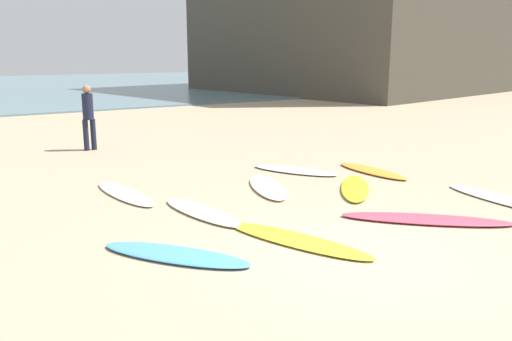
{
  "coord_description": "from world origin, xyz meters",
  "views": [
    {
      "loc": [
        -4.68,
        -4.48,
        2.54
      ],
      "look_at": [
        0.86,
        3.82,
        0.3
      ],
      "focal_mm": 36.82,
      "sensor_mm": 36.0,
      "label": 1
    }
  ],
  "objects_px": {
    "surfboard_7": "(506,200)",
    "beachgoer_near": "(88,114)",
    "surfboard_1": "(268,187)",
    "surfboard_9": "(202,212)",
    "surfboard_0": "(296,240)",
    "surfboard_5": "(372,171)",
    "surfboard_3": "(175,254)",
    "surfboard_4": "(125,193)",
    "surfboard_6": "(295,170)",
    "surfboard_8": "(355,188)",
    "surfboard_2": "(426,219)"
  },
  "relations": [
    {
      "from": "beachgoer_near",
      "to": "surfboard_1",
      "type": "bearing_deg",
      "value": 102.07
    },
    {
      "from": "surfboard_1",
      "to": "surfboard_6",
      "type": "distance_m",
      "value": 1.6
    },
    {
      "from": "surfboard_8",
      "to": "beachgoer_near",
      "type": "height_order",
      "value": "beachgoer_near"
    },
    {
      "from": "surfboard_9",
      "to": "surfboard_7",
      "type": "bearing_deg",
      "value": 147.36
    },
    {
      "from": "surfboard_4",
      "to": "surfboard_6",
      "type": "height_order",
      "value": "surfboard_6"
    },
    {
      "from": "surfboard_3",
      "to": "beachgoer_near",
      "type": "height_order",
      "value": "beachgoer_near"
    },
    {
      "from": "surfboard_7",
      "to": "surfboard_9",
      "type": "height_order",
      "value": "surfboard_9"
    },
    {
      "from": "surfboard_8",
      "to": "surfboard_9",
      "type": "relative_size",
      "value": 1.01
    },
    {
      "from": "surfboard_7",
      "to": "surfboard_8",
      "type": "distance_m",
      "value": 2.62
    },
    {
      "from": "surfboard_5",
      "to": "surfboard_9",
      "type": "relative_size",
      "value": 0.98
    },
    {
      "from": "surfboard_7",
      "to": "surfboard_4",
      "type": "bearing_deg",
      "value": 147.75
    },
    {
      "from": "surfboard_0",
      "to": "surfboard_4",
      "type": "height_order",
      "value": "surfboard_4"
    },
    {
      "from": "surfboard_4",
      "to": "surfboard_5",
      "type": "distance_m",
      "value": 5.27
    },
    {
      "from": "surfboard_1",
      "to": "surfboard_7",
      "type": "relative_size",
      "value": 0.81
    },
    {
      "from": "surfboard_0",
      "to": "surfboard_6",
      "type": "bearing_deg",
      "value": 34.46
    },
    {
      "from": "surfboard_3",
      "to": "surfboard_5",
      "type": "relative_size",
      "value": 1.06
    },
    {
      "from": "surfboard_4",
      "to": "surfboard_6",
      "type": "xyz_separation_m",
      "value": [
        3.77,
        -0.2,
        0.0
      ]
    },
    {
      "from": "surfboard_3",
      "to": "surfboard_8",
      "type": "bearing_deg",
      "value": 160.14
    },
    {
      "from": "beachgoer_near",
      "to": "surfboard_0",
      "type": "bearing_deg",
      "value": 89.01
    },
    {
      "from": "surfboard_0",
      "to": "surfboard_5",
      "type": "relative_size",
      "value": 1.2
    },
    {
      "from": "surfboard_1",
      "to": "surfboard_3",
      "type": "distance_m",
      "value": 3.65
    },
    {
      "from": "surfboard_5",
      "to": "surfboard_9",
      "type": "bearing_deg",
      "value": 9.44
    },
    {
      "from": "surfboard_1",
      "to": "surfboard_7",
      "type": "distance_m",
      "value": 4.24
    },
    {
      "from": "surfboard_7",
      "to": "beachgoer_near",
      "type": "relative_size",
      "value": 1.4
    },
    {
      "from": "surfboard_6",
      "to": "beachgoer_near",
      "type": "height_order",
      "value": "beachgoer_near"
    },
    {
      "from": "surfboard_8",
      "to": "beachgoer_near",
      "type": "xyz_separation_m",
      "value": [
        -2.91,
        7.0,
        0.92
      ]
    },
    {
      "from": "surfboard_4",
      "to": "surfboard_5",
      "type": "height_order",
      "value": "surfboard_5"
    },
    {
      "from": "surfboard_4",
      "to": "beachgoer_near",
      "type": "relative_size",
      "value": 1.25
    },
    {
      "from": "surfboard_2",
      "to": "surfboard_5",
      "type": "distance_m",
      "value": 3.39
    },
    {
      "from": "surfboard_4",
      "to": "surfboard_8",
      "type": "distance_m",
      "value": 4.29
    },
    {
      "from": "surfboard_5",
      "to": "surfboard_9",
      "type": "height_order",
      "value": "surfboard_5"
    },
    {
      "from": "surfboard_7",
      "to": "surfboard_3",
      "type": "bearing_deg",
      "value": 176.68
    },
    {
      "from": "beachgoer_near",
      "to": "surfboard_9",
      "type": "bearing_deg",
      "value": 85.43
    },
    {
      "from": "surfboard_6",
      "to": "surfboard_9",
      "type": "bearing_deg",
      "value": 0.7
    },
    {
      "from": "surfboard_2",
      "to": "surfboard_5",
      "type": "bearing_deg",
      "value": 11.94
    },
    {
      "from": "surfboard_0",
      "to": "surfboard_6",
      "type": "relative_size",
      "value": 1.18
    },
    {
      "from": "surfboard_0",
      "to": "surfboard_9",
      "type": "xyz_separation_m",
      "value": [
        -0.48,
        1.85,
        0.0
      ]
    },
    {
      "from": "surfboard_4",
      "to": "beachgoer_near",
      "type": "xyz_separation_m",
      "value": [
        0.85,
        4.92,
        0.93
      ]
    },
    {
      "from": "surfboard_7",
      "to": "surfboard_5",
      "type": "bearing_deg",
      "value": 100.26
    },
    {
      "from": "surfboard_0",
      "to": "surfboard_6",
      "type": "height_order",
      "value": "surfboard_6"
    },
    {
      "from": "surfboard_2",
      "to": "surfboard_4",
      "type": "height_order",
      "value": "surfboard_2"
    },
    {
      "from": "surfboard_4",
      "to": "surfboard_2",
      "type": "bearing_deg",
      "value": -54.62
    },
    {
      "from": "surfboard_0",
      "to": "surfboard_5",
      "type": "bearing_deg",
      "value": 13.58
    },
    {
      "from": "surfboard_2",
      "to": "surfboard_4",
      "type": "distance_m",
      "value": 5.25
    },
    {
      "from": "surfboard_1",
      "to": "surfboard_9",
      "type": "height_order",
      "value": "surfboard_1"
    },
    {
      "from": "surfboard_3",
      "to": "surfboard_5",
      "type": "bearing_deg",
      "value": 164.79
    },
    {
      "from": "beachgoer_near",
      "to": "surfboard_6",
      "type": "bearing_deg",
      "value": 116.99
    },
    {
      "from": "surfboard_2",
      "to": "surfboard_6",
      "type": "bearing_deg",
      "value": 37.52
    },
    {
      "from": "surfboard_5",
      "to": "surfboard_8",
      "type": "height_order",
      "value": "surfboard_8"
    },
    {
      "from": "surfboard_5",
      "to": "beachgoer_near",
      "type": "relative_size",
      "value": 1.13
    }
  ]
}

